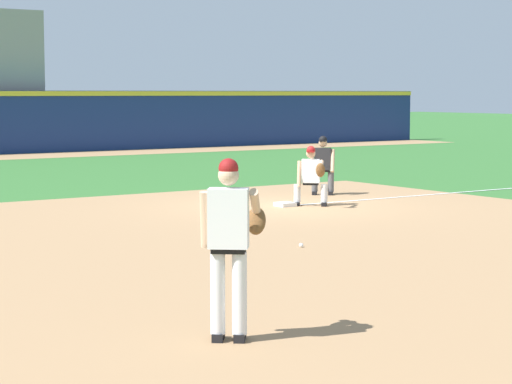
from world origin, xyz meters
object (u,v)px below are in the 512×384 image
Objects in this scene: baseball at (301,245)px; first_baseman at (311,173)px; first_base_bag at (285,204)px; umpire at (323,163)px; pitcher at (230,238)px.

baseball is 0.06× the size of first_baseman.
first_base_bag is 2.80m from umpire.
first_base_bag is 5.90m from baseball.
baseball is 5.99m from first_baseman.
baseball is at bearing 46.56° from pitcher.
first_base_bag is 0.20× the size of pitcher.
first_baseman is (0.50, -0.31, 0.69)m from first_base_bag.
first_baseman is at bearing -31.69° from first_base_bag.
umpire is at bearing 49.59° from baseball.
pitcher reaches higher than first_baseman.
baseball is 0.04× the size of pitcher.
baseball is 8.49m from umpire.
first_baseman is (8.01, 9.13, -0.33)m from pitcher.
umpire reaches higher than first_base_bag.
umpire is (1.74, 1.81, 0.06)m from first_baseman.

